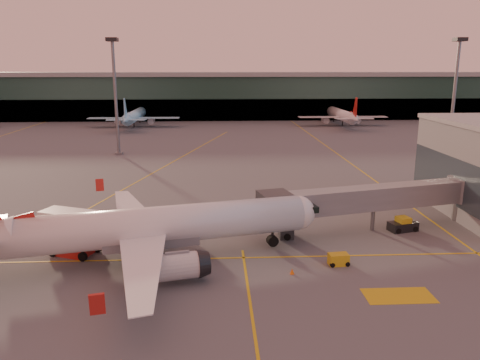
{
  "coord_description": "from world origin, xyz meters",
  "views": [
    {
      "loc": [
        2.35,
        -40.4,
        19.33
      ],
      "look_at": [
        5.32,
        18.91,
        5.0
      ],
      "focal_mm": 35.0,
      "sensor_mm": 36.0,
      "label": 1
    }
  ],
  "objects_px": {
    "catering_truck": "(72,230)",
    "gpu_cart": "(338,260)",
    "main_airplane": "(148,228)",
    "pushback_tug": "(403,225)"
  },
  "relations": [
    {
      "from": "catering_truck",
      "to": "gpu_cart",
      "type": "height_order",
      "value": "catering_truck"
    },
    {
      "from": "gpu_cart",
      "to": "main_airplane",
      "type": "bearing_deg",
      "value": 168.94
    },
    {
      "from": "catering_truck",
      "to": "gpu_cart",
      "type": "distance_m",
      "value": 27.85
    },
    {
      "from": "main_airplane",
      "to": "catering_truck",
      "type": "height_order",
      "value": "main_airplane"
    },
    {
      "from": "pushback_tug",
      "to": "gpu_cart",
      "type": "bearing_deg",
      "value": -151.63
    },
    {
      "from": "gpu_cart",
      "to": "catering_truck",
      "type": "bearing_deg",
      "value": 165.59
    },
    {
      "from": "main_airplane",
      "to": "pushback_tug",
      "type": "bearing_deg",
      "value": 1.78
    },
    {
      "from": "main_airplane",
      "to": "catering_truck",
      "type": "xyz_separation_m",
      "value": [
        -8.41,
        2.42,
        -0.94
      ]
    },
    {
      "from": "catering_truck",
      "to": "pushback_tug",
      "type": "height_order",
      "value": "catering_truck"
    },
    {
      "from": "main_airplane",
      "to": "pushback_tug",
      "type": "xyz_separation_m",
      "value": [
        29.44,
        7.85,
        -2.93
      ]
    }
  ]
}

